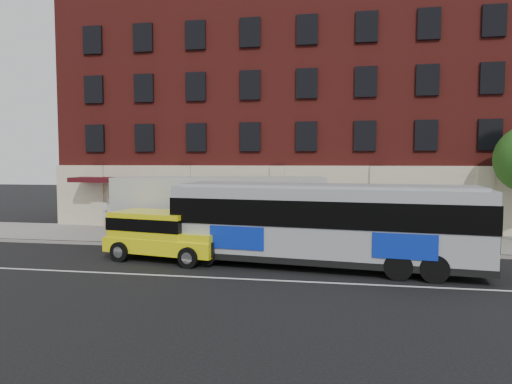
% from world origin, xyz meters
% --- Properties ---
extents(ground, '(120.00, 120.00, 0.00)m').
position_xyz_m(ground, '(0.00, 0.00, 0.00)').
color(ground, black).
rests_on(ground, ground).
extents(sidewalk, '(60.00, 6.00, 0.15)m').
position_xyz_m(sidewalk, '(0.00, 9.00, 0.07)').
color(sidewalk, gray).
rests_on(sidewalk, ground).
extents(kerb, '(60.00, 0.25, 0.15)m').
position_xyz_m(kerb, '(0.00, 6.00, 0.07)').
color(kerb, gray).
rests_on(kerb, ground).
extents(lane_line, '(60.00, 0.12, 0.01)m').
position_xyz_m(lane_line, '(0.00, 0.50, 0.01)').
color(lane_line, silver).
rests_on(lane_line, ground).
extents(building, '(30.00, 12.10, 15.00)m').
position_xyz_m(building, '(-0.01, 16.92, 7.58)').
color(building, maroon).
rests_on(building, sidewalk).
extents(sign_pole, '(0.30, 0.20, 2.50)m').
position_xyz_m(sign_pole, '(-8.50, 6.15, 1.45)').
color(sign_pole, gray).
rests_on(sign_pole, ground).
extents(city_bus, '(12.94, 4.21, 3.48)m').
position_xyz_m(city_bus, '(3.01, 2.84, 1.92)').
color(city_bus, '#9A9FA4').
rests_on(city_bus, ground).
extents(yellow_suv, '(5.79, 3.25, 2.16)m').
position_xyz_m(yellow_suv, '(-4.26, 3.27, 1.24)').
color(yellow_suv, '#FEF811').
rests_on(yellow_suv, ground).
extents(shipping_container, '(11.03, 4.04, 3.60)m').
position_xyz_m(shipping_container, '(-2.43, 6.80, 1.78)').
color(shipping_container, black).
rests_on(shipping_container, ground).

